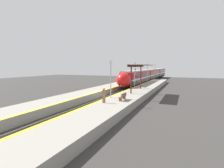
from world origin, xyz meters
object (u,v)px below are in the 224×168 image
(person_waiting, at_px, (104,95))
(lamppost_near, at_px, (111,76))
(train, at_px, (151,74))
(platform_bench, at_px, (123,96))
(railway_signal, at_px, (135,75))
(lamppost_far, at_px, (147,72))
(lamppost_mid, at_px, (135,73))
(lamppost_farthest, at_px, (155,70))

(person_waiting, xyz_separation_m, lamppost_near, (-0.56, 3.20, 1.92))
(train, height_order, platform_bench, train)
(train, height_order, railway_signal, railway_signal)
(person_waiting, relative_size, lamppost_far, 0.35)
(person_waiting, relative_size, lamppost_mid, 0.35)
(person_waiting, xyz_separation_m, lamppost_farthest, (-0.56, 37.37, 1.92))
(platform_bench, xyz_separation_m, lamppost_near, (-2.02, 0.93, 2.31))
(train, bearing_deg, lamppost_near, -86.77)
(lamppost_mid, bearing_deg, lamppost_farthest, 90.00)
(train, relative_size, lamppost_far, 12.43)
(lamppost_near, bearing_deg, lamppost_farthest, 90.00)
(person_waiting, bearing_deg, lamppost_farthest, 90.86)
(train, relative_size, lamppost_farthest, 12.43)
(lamppost_farthest, bearing_deg, lamppost_far, -90.00)
(lamppost_mid, bearing_deg, railway_signal, 105.29)
(person_waiting, relative_size, railway_signal, 0.39)
(person_waiting, distance_m, lamppost_near, 3.77)
(train, distance_m, platform_bench, 40.61)
(platform_bench, relative_size, lamppost_far, 0.37)
(train, height_order, lamppost_mid, lamppost_mid)
(platform_bench, xyz_separation_m, lamppost_far, (-2.02, 23.71, 2.31))
(railway_signal, bearing_deg, train, 78.51)
(railway_signal, height_order, lamppost_mid, lamppost_mid)
(person_waiting, height_order, lamppost_farthest, lamppost_farthest)
(railway_signal, height_order, lamppost_farthest, lamppost_farthest)
(person_waiting, xyz_separation_m, railway_signal, (-5.11, 31.23, 0.84))
(platform_bench, xyz_separation_m, lamppost_farthest, (-2.02, 35.10, 2.31))
(lamppost_mid, bearing_deg, lamppost_near, -90.00)
(railway_signal, relative_size, lamppost_near, 0.90)
(railway_signal, bearing_deg, lamppost_farthest, 53.45)
(person_waiting, height_order, lamppost_far, lamppost_far)
(train, relative_size, lamppost_near, 12.43)
(railway_signal, bearing_deg, lamppost_near, -80.78)
(platform_bench, bearing_deg, lamppost_far, 94.87)
(lamppost_far, bearing_deg, person_waiting, -88.76)
(lamppost_farthest, bearing_deg, person_waiting, -89.14)
(railway_signal, xyz_separation_m, lamppost_farthest, (4.55, 6.14, 1.08))
(person_waiting, distance_m, lamppost_mid, 14.72)
(train, bearing_deg, lamppost_farthest, -67.10)
(person_waiting, xyz_separation_m, lamppost_mid, (-0.56, 14.59, 1.92))
(railway_signal, relative_size, lamppost_farthest, 0.90)
(lamppost_near, xyz_separation_m, lamppost_farthest, (0.00, 34.17, 0.00))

